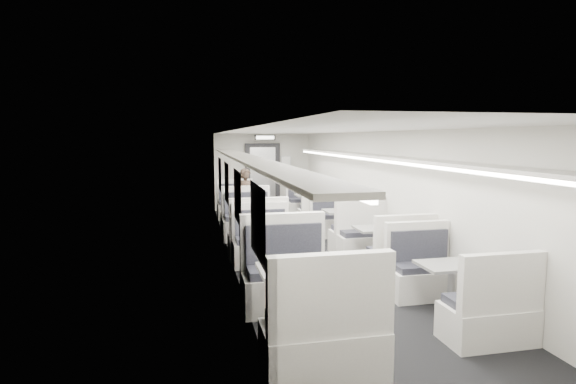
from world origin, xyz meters
name	(u,v)px	position (x,y,z in m)	size (l,w,h in m)	color
room	(312,196)	(0.00, 0.00, 1.20)	(3.24, 12.24, 2.64)	black
booth_left_a	(238,210)	(-1.00, 3.75, 0.37)	(1.02, 2.07, 1.11)	silver
booth_left_b	(252,229)	(-1.00, 1.05, 0.40)	(1.09, 2.22, 1.19)	silver
booth_left_c	(268,255)	(-1.00, -1.00, 0.37)	(1.02, 2.07, 1.11)	silver
booth_left_d	(302,301)	(-1.00, -3.25, 0.42)	(1.16, 2.36, 1.26)	silver
booth_right_a	(311,207)	(1.00, 3.71, 0.38)	(1.04, 2.10, 1.13)	silver
booth_right_b	(344,226)	(1.00, 1.01, 0.38)	(1.03, 2.10, 1.12)	silver
booth_right_c	(380,247)	(1.00, -0.86, 0.37)	(1.02, 2.07, 1.11)	silver
booth_right_d	(451,290)	(1.00, -3.08, 0.36)	(0.98, 2.00, 1.07)	silver
passenger	(246,198)	(-0.86, 3.15, 0.75)	(0.55, 0.36, 1.51)	black
window_a	(220,174)	(-1.49, 3.40, 1.35)	(0.02, 1.18, 0.84)	black
window_b	(227,183)	(-1.49, 1.20, 1.35)	(0.02, 1.18, 0.84)	black
window_c	(238,197)	(-1.49, -1.00, 1.35)	(0.02, 1.18, 0.84)	black
window_d	(258,222)	(-1.49, -3.20, 1.35)	(0.02, 1.18, 0.84)	black
luggage_rack_left	(247,159)	(-1.24, -0.30, 1.92)	(0.46, 10.40, 0.09)	silver
luggage_rack_right	(382,157)	(1.24, -0.30, 1.92)	(0.46, 10.40, 0.09)	silver
vestibule_door	(263,177)	(0.00, 5.93, 1.04)	(1.10, 0.13, 2.10)	black
exit_sign	(265,138)	(0.00, 5.44, 2.28)	(0.62, 0.12, 0.16)	black
wall_notice	(286,162)	(0.75, 5.92, 1.50)	(0.32, 0.02, 0.40)	white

